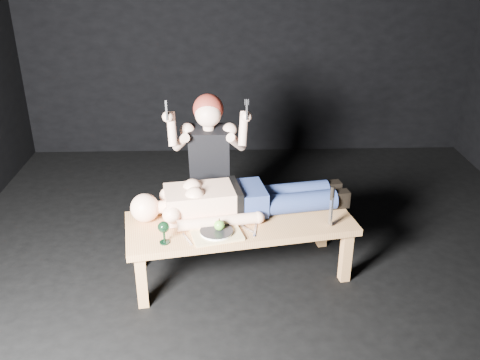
{
  "coord_description": "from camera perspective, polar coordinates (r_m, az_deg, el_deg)",
  "views": [
    {
      "loc": [
        -0.27,
        -3.3,
        2.32
      ],
      "look_at": [
        -0.16,
        0.05,
        0.75
      ],
      "focal_mm": 39.15,
      "sensor_mm": 36.0,
      "label": 1
    }
  ],
  "objects": [
    {
      "name": "back_wall",
      "position": [
        5.86,
        0.85,
        17.09
      ],
      "size": [
        5.0,
        0.0,
        5.0
      ],
      "primitive_type": "plane",
      "rotation": [
        1.57,
        0.0,
        0.0
      ],
      "color": "black",
      "rests_on": "ground"
    },
    {
      "name": "spoon_flat",
      "position": [
        3.69,
        0.56,
        -5.22
      ],
      "size": [
        0.12,
        0.15,
        0.01
      ],
      "primitive_type": "cube",
      "rotation": [
        0.0,
        0.0,
        0.66
      ],
      "color": "#B2B2B7",
      "rests_on": "table"
    },
    {
      "name": "knife_flat",
      "position": [
        3.66,
        1.65,
        -5.51
      ],
      "size": [
        0.04,
        0.17,
        0.01
      ],
      "primitive_type": "cube",
      "rotation": [
        0.0,
        0.0,
        -0.15
      ],
      "color": "#B2B2B7",
      "rests_on": "table"
    },
    {
      "name": "goblet",
      "position": [
        3.52,
        -8.29,
        -5.68
      ],
      "size": [
        0.09,
        0.09,
        0.16
      ],
      "primitive_type": null,
      "rotation": [
        0.0,
        0.0,
        0.17
      ],
      "color": "black",
      "rests_on": "table"
    },
    {
      "name": "ground",
      "position": [
        4.04,
        2.37,
        -9.93
      ],
      "size": [
        5.0,
        5.0,
        0.0
      ],
      "primitive_type": "plane",
      "color": "black",
      "rests_on": "ground"
    },
    {
      "name": "fork_flat",
      "position": [
        3.58,
        -5.76,
        -6.45
      ],
      "size": [
        0.08,
        0.16,
        0.01
      ],
      "primitive_type": "cube",
      "rotation": [
        0.0,
        0.0,
        0.42
      ],
      "color": "#B2B2B7",
      "rests_on": "table"
    },
    {
      "name": "table",
      "position": [
        3.9,
        0.02,
        -7.31
      ],
      "size": [
        1.71,
        0.88,
        0.45
      ],
      "primitive_type": "cube",
      "rotation": [
        0.0,
        0.0,
        0.17
      ],
      "color": "tan",
      "rests_on": "ground"
    },
    {
      "name": "plate",
      "position": [
        3.6,
        -2.58,
        -5.65
      ],
      "size": [
        0.27,
        0.27,
        0.02
      ],
      "primitive_type": "cylinder",
      "rotation": [
        0.0,
        0.0,
        0.25
      ],
      "color": "white",
      "rests_on": "serving_tray"
    },
    {
      "name": "serving_tray",
      "position": [
        3.61,
        -2.58,
        -5.9
      ],
      "size": [
        0.39,
        0.32,
        0.02
      ],
      "primitive_type": "cube",
      "rotation": [
        0.0,
        0.0,
        0.25
      ],
      "color": "tan",
      "rests_on": "table"
    },
    {
      "name": "lying_man",
      "position": [
        3.85,
        0.35,
        -1.69
      ],
      "size": [
        1.7,
        0.78,
        0.26
      ],
      "primitive_type": null,
      "rotation": [
        0.0,
        0.0,
        0.17
      ],
      "color": "beige",
      "rests_on": "table"
    },
    {
      "name": "kneeling_woman",
      "position": [
        4.21,
        -3.25,
        1.68
      ],
      "size": [
        0.7,
        0.78,
        1.29
      ],
      "primitive_type": null,
      "rotation": [
        0.0,
        0.0,
        -0.02
      ],
      "color": "black",
      "rests_on": "ground"
    },
    {
      "name": "apple",
      "position": [
        3.58,
        -2.27,
        -4.94
      ],
      "size": [
        0.07,
        0.07,
        0.07
      ],
      "primitive_type": "sphere",
      "color": "#509C20",
      "rests_on": "plate"
    },
    {
      "name": "carving_knife",
      "position": [
        3.7,
        9.93,
        -2.88
      ],
      "size": [
        0.05,
        0.05,
        0.31
      ],
      "primitive_type": null,
      "rotation": [
        0.0,
        0.0,
        0.17
      ],
      "color": "#B2B2B7",
      "rests_on": "table"
    }
  ]
}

